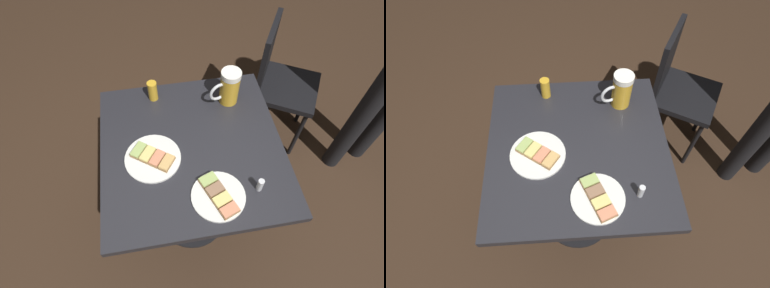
{
  "view_description": "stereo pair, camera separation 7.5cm",
  "coord_description": "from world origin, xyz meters",
  "views": [
    {
      "loc": [
        -0.12,
        -0.7,
        1.86
      ],
      "look_at": [
        0.0,
        0.0,
        0.8
      ],
      "focal_mm": 28.16,
      "sensor_mm": 36.0,
      "label": 1
    },
    {
      "loc": [
        -0.05,
        -0.71,
        1.86
      ],
      "look_at": [
        0.0,
        0.0,
        0.8
      ],
      "focal_mm": 28.16,
      "sensor_mm": 36.0,
      "label": 2
    }
  ],
  "objects": [
    {
      "name": "ground_plane",
      "position": [
        0.0,
        0.0,
        0.0
      ],
      "size": [
        6.0,
        6.0,
        0.0
      ],
      "primitive_type": "plane",
      "color": "#382619"
    },
    {
      "name": "cafe_table",
      "position": [
        0.0,
        0.0,
        0.62
      ],
      "size": [
        0.78,
        0.78,
        0.78
      ],
      "color": "black",
      "rests_on": "ground_plane"
    },
    {
      "name": "plate_near",
      "position": [
        0.06,
        -0.25,
        0.79
      ],
      "size": [
        0.21,
        0.21,
        0.03
      ],
      "color": "white",
      "rests_on": "cafe_table"
    },
    {
      "name": "plate_far",
      "position": [
        -0.17,
        -0.03,
        0.79
      ],
      "size": [
        0.23,
        0.23,
        0.03
      ],
      "color": "white",
      "rests_on": "cafe_table"
    },
    {
      "name": "beer_mug",
      "position": [
        0.21,
        0.23,
        0.87
      ],
      "size": [
        0.15,
        0.09,
        0.17
      ],
      "color": "gold",
      "rests_on": "cafe_table"
    },
    {
      "name": "beer_glass_small",
      "position": [
        -0.13,
        0.31,
        0.83
      ],
      "size": [
        0.04,
        0.04,
        0.1
      ],
      "primitive_type": "cylinder",
      "color": "gold",
      "rests_on": "cafe_table"
    },
    {
      "name": "salt_shaker",
      "position": [
        0.22,
        -0.24,
        0.81
      ],
      "size": [
        0.02,
        0.02,
        0.07
      ],
      "primitive_type": "cylinder",
      "color": "silver",
      "rests_on": "cafe_table"
    },
    {
      "name": "cafe_chair",
      "position": [
        0.66,
        0.59,
        0.51
      ],
      "size": [
        0.52,
        0.52,
        0.87
      ],
      "rotation": [
        0.0,
        0.0,
        -2.09
      ],
      "color": "black",
      "rests_on": "ground_plane"
    }
  ]
}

